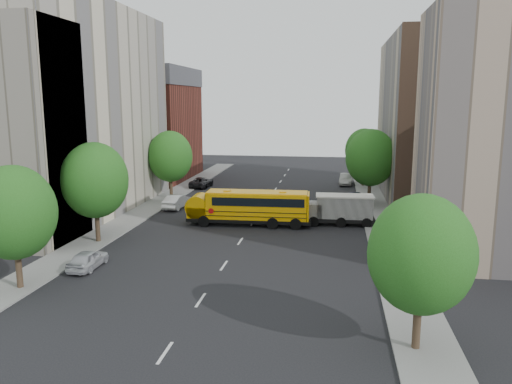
% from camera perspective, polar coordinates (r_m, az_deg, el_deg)
% --- Properties ---
extents(ground, '(120.00, 120.00, 0.00)m').
position_cam_1_polar(ground, '(41.66, -1.30, -4.91)').
color(ground, black).
rests_on(ground, ground).
extents(sidewalk_left, '(3.00, 80.00, 0.12)m').
position_cam_1_polar(sidewalk_left, '(49.51, -13.48, -2.65)').
color(sidewalk_left, slate).
rests_on(sidewalk_left, ground).
extents(sidewalk_right, '(3.00, 80.00, 0.12)m').
position_cam_1_polar(sidewalk_right, '(46.07, 14.09, -3.65)').
color(sidewalk_right, slate).
rests_on(sidewalk_right, ground).
extents(lane_markings, '(0.15, 64.00, 0.01)m').
position_cam_1_polar(lane_markings, '(51.25, 0.68, -1.98)').
color(lane_markings, silver).
rests_on(lane_markings, ground).
extents(building_left_cream, '(10.00, 26.00, 20.00)m').
position_cam_1_polar(building_left_cream, '(52.03, -20.24, 8.67)').
color(building_left_cream, beige).
rests_on(building_left_cream, ground).
extents(building_left_redbrick, '(10.00, 15.00, 13.00)m').
position_cam_1_polar(building_left_redbrick, '(72.21, -11.58, 6.63)').
color(building_left_redbrick, maroon).
rests_on(building_left_redbrick, ground).
extents(building_left_near, '(10.00, 7.00, 17.00)m').
position_cam_1_polar(building_left_near, '(43.20, -26.87, 5.98)').
color(building_left_near, tan).
rests_on(building_left_near, ground).
extents(building_right_near, '(10.00, 7.00, 17.00)m').
position_cam_1_polar(building_right_near, '(36.77, 26.17, 5.45)').
color(building_right_near, tan).
rests_on(building_right_near, ground).
extents(building_right_far, '(10.00, 22.00, 18.00)m').
position_cam_1_polar(building_right_far, '(60.56, 19.41, 7.93)').
color(building_right_far, tan).
rests_on(building_right_far, ground).
extents(building_right_sidewall, '(10.10, 0.30, 18.00)m').
position_cam_1_polar(building_right_sidewall, '(49.78, 21.67, 7.38)').
color(building_right_sidewall, brown).
rests_on(building_right_sidewall, ground).
extents(street_tree_0, '(4.80, 4.80, 7.41)m').
position_cam_1_polar(street_tree_0, '(31.97, -25.94, -2.13)').
color(street_tree_0, '#38281C').
rests_on(street_tree_0, ground).
extents(street_tree_1, '(5.12, 5.12, 7.90)m').
position_cam_1_polar(street_tree_1, '(40.36, -17.94, 1.28)').
color(street_tree_1, '#38281C').
rests_on(street_tree_1, ground).
extents(street_tree_2, '(4.99, 4.99, 7.71)m').
position_cam_1_polar(street_tree_2, '(56.87, -9.79, 4.02)').
color(street_tree_2, '#38281C').
rests_on(street_tree_2, ground).
extents(street_tree_3, '(4.61, 4.61, 7.11)m').
position_cam_1_polar(street_tree_3, '(22.84, 18.36, -6.79)').
color(street_tree_3, '#38281C').
rests_on(street_tree_3, ground).
extents(street_tree_4, '(5.25, 5.25, 8.10)m').
position_cam_1_polar(street_tree_4, '(54.01, 12.97, 3.84)').
color(street_tree_4, '#38281C').
rests_on(street_tree_4, ground).
extents(street_tree_5, '(4.86, 4.86, 7.51)m').
position_cam_1_polar(street_tree_5, '(65.96, 12.25, 4.69)').
color(street_tree_5, '#38281C').
rests_on(street_tree_5, ground).
extents(school_bus, '(11.16, 3.04, 3.13)m').
position_cam_1_polar(school_bus, '(44.57, -0.90, -1.58)').
color(school_bus, black).
rests_on(school_bus, ground).
extents(safari_truck, '(6.43, 2.59, 2.72)m').
position_cam_1_polar(safari_truck, '(45.32, 9.51, -1.92)').
color(safari_truck, black).
rests_on(safari_truck, ground).
extents(parked_car_0, '(1.54, 3.76, 1.28)m').
position_cam_1_polar(parked_car_0, '(35.17, -18.68, -7.29)').
color(parked_car_0, silver).
rests_on(parked_car_0, ground).
extents(parked_car_1, '(1.92, 4.45, 1.43)m').
position_cam_1_polar(parked_car_1, '(52.32, -9.03, -1.06)').
color(parked_car_1, white).
rests_on(parked_car_1, ground).
extents(parked_car_2, '(2.35, 4.81, 1.31)m').
position_cam_1_polar(parked_car_2, '(64.57, -6.25, 1.13)').
color(parked_car_2, black).
rests_on(parked_car_2, ground).
extents(parked_car_4, '(2.14, 4.51, 1.49)m').
position_cam_1_polar(parked_car_4, '(53.67, 11.36, -0.82)').
color(parked_car_4, '#343359').
rests_on(parked_car_4, ground).
extents(parked_car_5, '(1.93, 4.56, 1.46)m').
position_cam_1_polar(parked_car_5, '(67.20, 10.25, 1.45)').
color(parked_car_5, '#979692').
rests_on(parked_car_5, ground).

